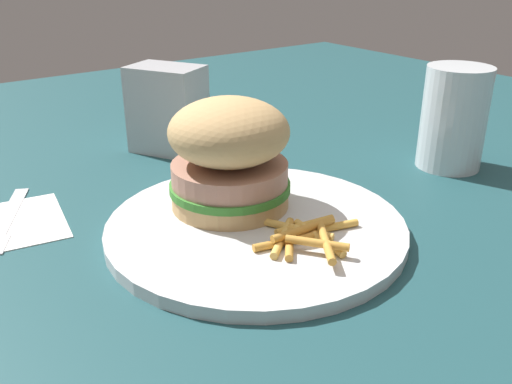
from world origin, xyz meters
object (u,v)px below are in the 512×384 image
(fork, at_px, (3,223))
(fries_pile, at_px, (304,235))
(sandwich, at_px, (229,154))
(drink_glass, at_px, (453,124))
(plate, at_px, (256,227))
(napkin_dispenser, at_px, (168,109))
(napkin, at_px, (4,225))

(fork, bearing_deg, fries_pile, -136.08)
(sandwich, height_order, drink_glass, drink_glass)
(plate, xyz_separation_m, napkin_dispenser, (0.25, -0.05, 0.05))
(fries_pile, relative_size, napkin_dispenser, 1.01)
(sandwich, height_order, fork, sandwich)
(fork, height_order, napkin_dispenser, napkin_dispenser)
(fries_pile, xyz_separation_m, fork, (0.21, 0.20, -0.01))
(napkin, bearing_deg, plate, -129.88)
(napkin_dispenser, bearing_deg, sandwich, -41.31)
(plate, xyz_separation_m, napkin, (0.16, 0.19, -0.01))
(sandwich, xyz_separation_m, fries_pile, (-0.10, -0.01, -0.05))
(sandwich, relative_size, drink_glass, 0.97)
(fork, relative_size, napkin_dispenser, 1.48)
(fork, relative_size, drink_glass, 1.34)
(plate, relative_size, napkin_dispenser, 2.53)
(plate, relative_size, sandwich, 2.36)
(plate, distance_m, drink_glass, 0.29)
(plate, bearing_deg, napkin, 50.12)
(fries_pile, xyz_separation_m, napkin, (0.21, 0.20, -0.02))
(fries_pile, xyz_separation_m, drink_glass, (0.05, -0.28, 0.04))
(plate, height_order, napkin_dispenser, napkin_dispenser)
(fork, xyz_separation_m, drink_glass, (-0.15, -0.48, 0.05))
(sandwich, distance_m, fork, 0.23)
(sandwich, bearing_deg, napkin_dispenser, -12.09)
(sandwich, bearing_deg, fork, 59.74)
(plate, xyz_separation_m, fries_pile, (-0.05, -0.01, 0.01))
(fries_pile, distance_m, drink_glass, 0.29)
(fries_pile, bearing_deg, drink_glass, -78.86)
(fries_pile, height_order, fork, fries_pile)
(plate, relative_size, fries_pile, 2.51)
(plate, height_order, fries_pile, fries_pile)
(napkin_dispenser, bearing_deg, fries_pile, -35.38)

